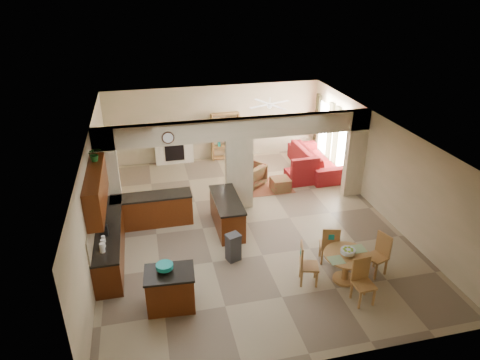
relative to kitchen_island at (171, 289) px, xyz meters
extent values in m
plane|color=gray|center=(2.39, 2.92, -0.45)|extent=(10.00, 10.00, 0.00)
plane|color=white|center=(2.39, 2.92, 2.35)|extent=(10.00, 10.00, 0.00)
plane|color=beige|center=(2.39, 7.92, 0.95)|extent=(8.00, 0.00, 8.00)
plane|color=beige|center=(2.39, -2.08, 0.95)|extent=(8.00, 0.00, 8.00)
plane|color=beige|center=(-1.61, 2.92, 0.95)|extent=(0.00, 10.00, 10.00)
plane|color=beige|center=(6.39, 2.92, 0.95)|extent=(0.00, 10.00, 10.00)
cube|color=beige|center=(-1.31, 3.92, 0.95)|extent=(0.60, 0.25, 2.80)
cube|color=beige|center=(2.39, 3.92, 0.65)|extent=(0.80, 0.25, 2.20)
cube|color=beige|center=(6.09, 3.92, 0.95)|extent=(0.60, 0.25, 2.80)
cube|color=beige|center=(2.39, 3.92, 2.05)|extent=(8.00, 0.25, 0.60)
cube|color=#451A08|center=(-1.31, 2.12, -0.02)|extent=(0.60, 3.20, 0.86)
cube|color=black|center=(-1.31, 2.12, 0.44)|extent=(0.62, 3.22, 0.05)
cube|color=#9B8D68|center=(-1.59, 2.12, 0.75)|extent=(0.02, 3.20, 0.55)
cube|color=#451A08|center=(-0.21, 3.49, -0.02)|extent=(2.20, 0.60, 0.86)
cube|color=black|center=(-0.21, 3.49, 0.44)|extent=(2.22, 0.62, 0.05)
cube|color=#451A08|center=(-1.43, 2.12, 1.47)|extent=(0.35, 2.40, 0.90)
cube|color=#451A08|center=(1.79, 2.82, -0.02)|extent=(0.65, 1.80, 0.86)
cube|color=black|center=(1.79, 2.82, 0.44)|extent=(0.70, 1.85, 0.05)
cube|color=silver|center=(1.79, 1.97, -0.03)|extent=(0.58, 0.04, 0.70)
cylinder|color=#462717|center=(0.39, 3.77, 2.00)|extent=(0.34, 0.03, 0.34)
cube|color=brown|center=(3.59, 5.02, -0.44)|extent=(1.60, 1.30, 0.01)
cube|color=white|center=(0.79, 7.76, 0.10)|extent=(1.40, 0.28, 1.10)
cube|color=black|center=(0.79, 7.62, 0.05)|extent=(0.70, 0.04, 0.70)
cube|color=white|center=(0.79, 7.74, 0.70)|extent=(1.60, 0.35, 0.10)
cube|color=olive|center=(2.74, 7.74, 0.45)|extent=(1.00, 0.32, 1.80)
cube|color=white|center=(6.36, 5.22, 0.75)|extent=(0.02, 0.90, 1.90)
cube|color=white|center=(6.36, 6.92, 0.75)|extent=(0.02, 0.90, 1.90)
cube|color=white|center=(6.36, 6.07, 0.60)|extent=(0.02, 0.70, 2.10)
cube|color=#402319|center=(6.32, 4.62, 0.75)|extent=(0.10, 0.28, 2.30)
cube|color=#402319|center=(6.32, 5.82, 0.75)|extent=(0.10, 0.28, 2.30)
cube|color=#402319|center=(6.32, 6.32, 0.75)|extent=(0.10, 0.28, 2.30)
cube|color=#402319|center=(6.32, 7.52, 0.75)|extent=(0.10, 0.28, 2.30)
cylinder|color=white|center=(3.89, 5.92, 2.11)|extent=(1.00, 1.00, 0.10)
cube|color=#451A08|center=(0.00, 0.00, -0.03)|extent=(1.03, 0.76, 0.84)
cube|color=black|center=(0.00, 0.00, 0.42)|extent=(1.08, 0.81, 0.05)
cylinder|color=#148985|center=(-0.08, 0.06, 0.53)|extent=(0.35, 0.35, 0.17)
cube|color=#303032|center=(1.64, 1.32, -0.11)|extent=(0.39, 0.36, 0.67)
cylinder|color=olive|center=(3.98, -0.05, 0.25)|extent=(1.06, 1.06, 0.04)
cylinder|color=olive|center=(3.98, -0.05, -0.09)|extent=(0.15, 0.15, 0.68)
cylinder|color=olive|center=(3.98, -0.05, -0.42)|extent=(0.54, 0.54, 0.06)
cylinder|color=#75A323|center=(3.97, -0.07, 0.36)|extent=(0.33, 0.33, 0.18)
imported|color=maroon|center=(5.69, 5.95, -0.03)|extent=(2.86, 1.17, 0.83)
cube|color=maroon|center=(4.85, 5.14, -0.25)|extent=(1.01, 0.84, 0.39)
imported|color=maroon|center=(3.11, 5.29, -0.07)|extent=(1.14, 1.15, 0.75)
cube|color=maroon|center=(3.96, 4.69, -0.24)|extent=(0.59, 0.59, 0.42)
imported|color=#124312|center=(-1.43, 2.77, 2.09)|extent=(0.39, 0.36, 0.35)
cube|color=olive|center=(3.90, 0.75, 0.00)|extent=(0.52, 0.52, 0.05)
cube|color=olive|center=(4.11, 0.87, -0.23)|extent=(0.04, 0.04, 0.44)
cube|color=olive|center=(3.79, 0.96, -0.23)|extent=(0.04, 0.04, 0.44)
cube|color=olive|center=(4.02, 0.54, -0.23)|extent=(0.04, 0.04, 0.44)
cube|color=olive|center=(3.70, 0.63, -0.23)|extent=(0.04, 0.04, 0.44)
cube|color=olive|center=(3.85, 0.57, 0.30)|extent=(0.42, 0.15, 0.55)
cube|color=#148985|center=(3.85, 0.54, 0.37)|extent=(0.14, 0.05, 0.14)
cube|color=olive|center=(4.79, 0.03, 0.00)|extent=(0.54, 0.54, 0.05)
cube|color=olive|center=(4.57, 0.14, -0.23)|extent=(0.04, 0.04, 0.44)
cube|color=olive|center=(4.69, -0.18, -0.23)|extent=(0.04, 0.04, 0.44)
cube|color=olive|center=(4.90, 0.25, -0.23)|extent=(0.04, 0.04, 0.44)
cube|color=olive|center=(5.01, -0.07, -0.23)|extent=(0.04, 0.04, 0.44)
cube|color=olive|center=(4.97, 0.10, 0.30)|extent=(0.18, 0.41, 0.55)
cube|color=#148985|center=(4.99, 0.11, 0.37)|extent=(0.06, 0.14, 0.14)
cube|color=olive|center=(4.03, -0.80, 0.00)|extent=(0.45, 0.45, 0.05)
cube|color=olive|center=(3.87, -0.98, -0.23)|extent=(0.04, 0.04, 0.44)
cube|color=olive|center=(4.21, -0.96, -0.23)|extent=(0.04, 0.04, 0.44)
cube|color=olive|center=(3.85, -0.65, -0.23)|extent=(0.04, 0.04, 0.44)
cube|color=olive|center=(4.18, -0.62, -0.23)|extent=(0.04, 0.04, 0.44)
cube|color=olive|center=(4.01, -0.61, 0.30)|extent=(0.42, 0.07, 0.55)
cube|color=#148985|center=(4.01, -0.59, 0.37)|extent=(0.14, 0.02, 0.14)
cube|color=olive|center=(3.13, 0.08, 0.00)|extent=(0.52, 0.52, 0.05)
cube|color=olive|center=(3.24, -0.13, -0.23)|extent=(0.04, 0.04, 0.44)
cube|color=olive|center=(3.34, 0.19, -0.23)|extent=(0.04, 0.04, 0.44)
cube|color=olive|center=(2.92, -0.04, -0.23)|extent=(0.04, 0.04, 0.44)
cube|color=olive|center=(3.01, 0.29, -0.23)|extent=(0.04, 0.04, 0.44)
cube|color=olive|center=(2.95, 0.13, 0.30)|extent=(0.16, 0.41, 0.55)
cube|color=#148985|center=(2.92, 0.14, 0.37)|extent=(0.05, 0.14, 0.14)
camera|label=1|loc=(-0.19, -7.24, 5.97)|focal=32.00mm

